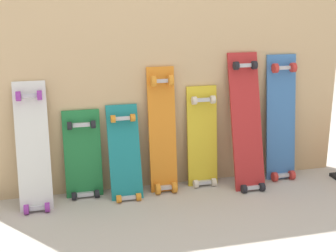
# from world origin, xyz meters

# --- Properties ---
(ground_plane) EXTENTS (12.00, 12.00, 0.00)m
(ground_plane) POSITION_xyz_m (0.00, 0.00, 0.00)
(ground_plane) COLOR #B2AAA0
(plywood_wall_panel) EXTENTS (2.53, 0.04, 1.51)m
(plywood_wall_panel) POSITION_xyz_m (0.00, 0.07, 0.75)
(plywood_wall_panel) COLOR tan
(plywood_wall_panel) RESTS_ON ground
(skateboard_white) EXTENTS (0.19, 0.27, 0.82)m
(skateboard_white) POSITION_xyz_m (-0.83, -0.07, 0.34)
(skateboard_white) COLOR silver
(skateboard_white) RESTS_ON ground
(skateboard_green) EXTENTS (0.23, 0.14, 0.63)m
(skateboard_green) POSITION_xyz_m (-0.54, -0.00, 0.24)
(skateboard_green) COLOR #1E7238
(skateboard_green) RESTS_ON ground
(skateboard_teal) EXTENTS (0.20, 0.25, 0.65)m
(skateboard_teal) POSITION_xyz_m (-0.28, -0.06, 0.25)
(skateboard_teal) COLOR #197A7F
(skateboard_teal) RESTS_ON ground
(skateboard_orange) EXTENTS (0.18, 0.20, 0.87)m
(skateboard_orange) POSITION_xyz_m (-0.02, -0.03, 0.38)
(skateboard_orange) COLOR orange
(skateboard_orange) RESTS_ON ground
(skateboard_yellow) EXTENTS (0.21, 0.15, 0.74)m
(skateboard_yellow) POSITION_xyz_m (0.26, -0.00, 0.30)
(skateboard_yellow) COLOR gold
(skateboard_yellow) RESTS_ON ground
(skateboard_red) EXTENTS (0.21, 0.31, 0.95)m
(skateboard_red) POSITION_xyz_m (0.53, -0.09, 0.41)
(skateboard_red) COLOR #B22626
(skateboard_red) RESTS_ON ground
(skateboard_blue) EXTENTS (0.21, 0.18, 0.92)m
(skateboard_blue) POSITION_xyz_m (0.82, -0.02, 0.40)
(skateboard_blue) COLOR #386BAD
(skateboard_blue) RESTS_ON ground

